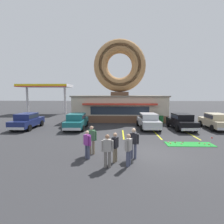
{
  "coord_description": "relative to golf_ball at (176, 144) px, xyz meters",
  "views": [
    {
      "loc": [
        -1.89,
        -10.32,
        3.59
      ],
      "look_at": [
        -2.43,
        5.0,
        2.0
      ],
      "focal_mm": 28.0,
      "sensor_mm": 36.0,
      "label": 1
    }
  ],
  "objects": [
    {
      "name": "pedestrian_beanie_man",
      "position": [
        -3.6,
        -3.71,
        0.85
      ],
      "size": [
        0.39,
        0.53,
        1.63
      ],
      "color": "#474C66",
      "rests_on": "ground"
    },
    {
      "name": "putting_flag_pin",
      "position": [
        2.43,
        0.04,
        0.39
      ],
      "size": [
        0.13,
        0.01,
        0.55
      ],
      "color": "silver",
      "rests_on": "putting_mat"
    },
    {
      "name": "car_silver",
      "position": [
        -0.99,
        5.81,
        0.82
      ],
      "size": [
        2.08,
        4.61,
        1.6
      ],
      "color": "#B2B5BA",
      "rests_on": "ground"
    },
    {
      "name": "mini_donut_near_left",
      "position": [
        -0.31,
        0.31,
        -0.0
      ],
      "size": [
        0.13,
        0.13,
        0.04
      ],
      "primitive_type": "torus",
      "color": "#D17F47",
      "rests_on": "putting_mat"
    },
    {
      "name": "gas_station_canopy",
      "position": [
        -17.29,
        19.36,
        4.81
      ],
      "size": [
        9.0,
        4.46,
        5.3
      ],
      "color": "silver",
      "rests_on": "ground"
    },
    {
      "name": "mini_donut_mid_right",
      "position": [
        0.43,
        0.19,
        -0.0
      ],
      "size": [
        0.13,
        0.13,
        0.04
      ],
      "primitive_type": "torus",
      "color": "#D8667F",
      "rests_on": "putting_mat"
    },
    {
      "name": "parking_stripe_far_left",
      "position": [
        -6.66,
        3.17,
        -0.05
      ],
      "size": [
        0.12,
        3.6,
        0.01
      ],
      "primitive_type": "cube",
      "color": "yellow",
      "rests_on": "ground"
    },
    {
      "name": "trash_bin",
      "position": [
        1.13,
        9.12,
        0.45
      ],
      "size": [
        0.57,
        0.57,
        0.97
      ],
      "color": "#1E662D",
      "rests_on": "ground"
    },
    {
      "name": "pedestrian_blue_sweater_man",
      "position": [
        -3.26,
        -2.66,
        0.9
      ],
      "size": [
        0.59,
        0.31,
        1.71
      ],
      "color": "#474C66",
      "rests_on": "ground"
    },
    {
      "name": "parking_stripe_mid_left",
      "position": [
        -0.66,
        3.17,
        -0.05
      ],
      "size": [
        0.12,
        3.6,
        0.01
      ],
      "primitive_type": "cube",
      "color": "yellow",
      "rests_on": "ground"
    },
    {
      "name": "car_navy",
      "position": [
        -13.55,
        5.45,
        0.82
      ],
      "size": [
        1.98,
        4.56,
        1.6
      ],
      "color": "navy",
      "rests_on": "ground"
    },
    {
      "name": "mini_donut_far_right",
      "position": [
        2.07,
        0.22,
        -0.0
      ],
      "size": [
        0.13,
        0.13,
        0.04
      ],
      "primitive_type": "torus",
      "color": "#A5724C",
      "rests_on": "putting_mat"
    },
    {
      "name": "pedestrian_hooded_kid",
      "position": [
        -5.82,
        -2.78,
        0.82
      ],
      "size": [
        0.47,
        0.43,
        1.58
      ],
      "color": "#474C66",
      "rests_on": "ground"
    },
    {
      "name": "car_black",
      "position": [
        2.32,
        5.64,
        0.82
      ],
      "size": [
        2.08,
        4.61,
        1.6
      ],
      "color": "black",
      "rests_on": "ground"
    },
    {
      "name": "golf_ball",
      "position": [
        0.0,
        0.0,
        0.0
      ],
      "size": [
        0.04,
        0.04,
        0.04
      ],
      "primitive_type": "sphere",
      "color": "white",
      "rests_on": "putting_mat"
    },
    {
      "name": "donut_shop_building",
      "position": [
        -3.92,
        12.11,
        3.69
      ],
      "size": [
        12.3,
        6.75,
        10.96
      ],
      "color": "brown",
      "rests_on": "ground"
    },
    {
      "name": "parking_stripe_centre",
      "position": [
        2.34,
        3.17,
        -0.05
      ],
      "size": [
        0.12,
        3.6,
        0.01
      ],
      "primitive_type": "cube",
      "color": "yellow",
      "rests_on": "ground"
    },
    {
      "name": "mini_donut_mid_centre",
      "position": [
        1.78,
        0.4,
        -0.0
      ],
      "size": [
        0.13,
        0.13,
        0.04
      ],
      "primitive_type": "torus",
      "color": "brown",
      "rests_on": "putting_mat"
    },
    {
      "name": "parking_stripe_left",
      "position": [
        -3.66,
        3.17,
        -0.05
      ],
      "size": [
        0.12,
        3.6,
        0.01
      ],
      "primitive_type": "cube",
      "color": "yellow",
      "rests_on": "ground"
    },
    {
      "name": "mini_donut_near_right",
      "position": [
        0.67,
        0.6,
        -0.0
      ],
      "size": [
        0.13,
        0.13,
        0.04
      ],
      "primitive_type": "torus",
      "color": "brown",
      "rests_on": "putting_mat"
    },
    {
      "name": "putting_mat",
      "position": [
        0.98,
        0.18,
        -0.04
      ],
      "size": [
        3.33,
        1.18,
        0.03
      ],
      "primitive_type": "cube",
      "color": "#1E842D",
      "rests_on": "ground"
    },
    {
      "name": "mini_donut_far_left",
      "position": [
        2.3,
        0.09,
        -0.0
      ],
      "size": [
        0.13,
        0.13,
        0.04
      ],
      "primitive_type": "torus",
      "color": "brown",
      "rests_on": "putting_mat"
    },
    {
      "name": "pedestrian_clipboard_woman",
      "position": [
        -4.27,
        -3.21,
        0.81
      ],
      "size": [
        0.38,
        0.55,
        1.57
      ],
      "color": "#7F7056",
      "rests_on": "ground"
    },
    {
      "name": "ground_plane",
      "position": [
        -2.23,
        -1.83,
        -0.05
      ],
      "size": [
        160.0,
        160.0,
        0.0
      ],
      "primitive_type": "plane",
      "color": "#2D2D30"
    },
    {
      "name": "mini_donut_mid_left",
      "position": [
        0.11,
        0.56,
        -0.0
      ],
      "size": [
        0.13,
        0.13,
        0.04
      ],
      "primitive_type": "torus",
      "color": "brown",
      "rests_on": "putting_mat"
    },
    {
      "name": "pedestrian_crossing_woman",
      "position": [
        -4.63,
        -3.91,
        0.86
      ],
      "size": [
        0.6,
        0.26,
        1.64
      ],
      "color": "slate",
      "rests_on": "ground"
    },
    {
      "name": "car_champagne",
      "position": [
        5.88,
        5.92,
        0.82
      ],
      "size": [
        2.18,
        4.65,
        1.6
      ],
      "color": "#BCAD89",
      "rests_on": "ground"
    },
    {
      "name": "pedestrian_leather_jacket_man",
      "position": [
        -5.68,
        -2.06,
        0.9
      ],
      "size": [
        0.6,
        0.25,
        1.71
      ],
      "color": "#7F7056",
      "rests_on": "ground"
    },
    {
      "name": "car_teal",
      "position": [
        -8.37,
        5.4,
        0.82
      ],
      "size": [
        2.05,
        4.59,
        1.6
      ],
      "color": "#196066",
      "rests_on": "ground"
    },
    {
      "name": "mini_donut_far_centre",
      "position": [
        -0.41,
        0.6,
        -0.0
      ],
      "size": [
        0.13,
        0.13,
        0.04
      ],
      "primitive_type": "torus",
      "color": "#D8667F",
      "rests_on": "putting_mat"
    }
  ]
}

